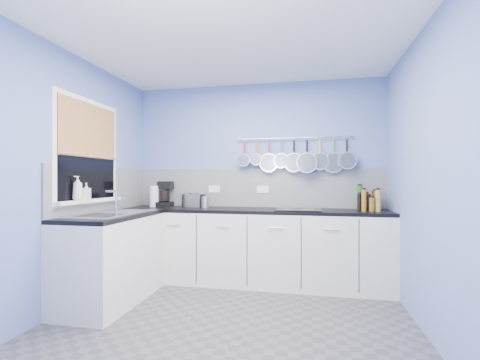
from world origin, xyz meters
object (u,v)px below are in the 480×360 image
(soap_bottle_a, at_px, (78,188))
(soap_bottle_b, at_px, (86,191))
(coffee_maker, at_px, (165,194))
(toaster, at_px, (194,201))
(canister, at_px, (205,202))
(paper_towel, at_px, (154,196))
(hob, at_px, (299,210))

(soap_bottle_a, height_order, soap_bottle_b, soap_bottle_a)
(soap_bottle_b, xyz_separation_m, coffee_maker, (0.34, 1.13, -0.07))
(soap_bottle_a, distance_m, coffee_maker, 1.31)
(soap_bottle_b, relative_size, toaster, 0.66)
(canister, bearing_deg, coffee_maker, 171.58)
(soap_bottle_b, bearing_deg, paper_towel, 78.34)
(soap_bottle_a, relative_size, soap_bottle_b, 1.39)
(coffee_maker, distance_m, toaster, 0.41)
(soap_bottle_b, distance_m, toaster, 1.36)
(soap_bottle_b, xyz_separation_m, toaster, (0.75, 1.12, -0.15))
(soap_bottle_b, relative_size, hob, 0.33)
(coffee_maker, relative_size, canister, 2.32)
(soap_bottle_a, bearing_deg, hob, 27.01)
(soap_bottle_b, height_order, paper_towel, soap_bottle_b)
(toaster, distance_m, hob, 1.36)
(paper_towel, height_order, hob, paper_towel)
(soap_bottle_a, xyz_separation_m, coffee_maker, (0.34, 1.26, -0.10))
(soap_bottle_b, distance_m, coffee_maker, 1.18)
(soap_bottle_a, xyz_separation_m, canister, (0.93, 1.17, -0.20))
(paper_towel, xyz_separation_m, hob, (1.88, -0.13, -0.13))
(paper_towel, distance_m, canister, 0.71)
(soap_bottle_a, xyz_separation_m, toaster, (0.75, 1.25, -0.19))
(soap_bottle_a, relative_size, hob, 0.46)
(paper_towel, bearing_deg, soap_bottle_b, -101.66)
(toaster, bearing_deg, coffee_maker, -168.56)
(toaster, height_order, hob, toaster)
(toaster, xyz_separation_m, hob, (1.35, -0.18, -0.08))
(canister, xyz_separation_m, hob, (1.17, -0.10, -0.07))
(soap_bottle_b, distance_m, hob, 2.31)
(soap_bottle_b, bearing_deg, canister, 48.26)
(soap_bottle_b, xyz_separation_m, paper_towel, (0.22, 1.06, -0.10))
(hob, bearing_deg, coffee_maker, 173.86)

